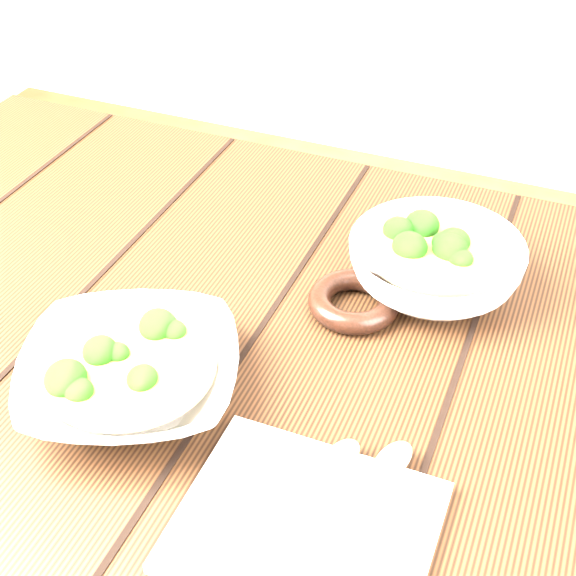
{
  "coord_description": "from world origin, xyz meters",
  "views": [
    {
      "loc": [
        0.24,
        -0.52,
        1.29
      ],
      "look_at": [
        0.0,
        0.05,
        0.8
      ],
      "focal_mm": 50.0,
      "sensor_mm": 36.0,
      "label": 1
    }
  ],
  "objects_px": {
    "table": "(265,441)",
    "trivet": "(354,301)",
    "soup_bowl_front": "(131,375)",
    "soup_bowl_back": "(435,264)",
    "napkin": "(306,526)"
  },
  "relations": [
    {
      "from": "soup_bowl_back",
      "to": "napkin",
      "type": "relative_size",
      "value": 0.99
    },
    {
      "from": "soup_bowl_front",
      "to": "trivet",
      "type": "height_order",
      "value": "soup_bowl_front"
    },
    {
      "from": "table",
      "to": "soup_bowl_front",
      "type": "xyz_separation_m",
      "value": [
        -0.09,
        -0.09,
        0.15
      ]
    },
    {
      "from": "table",
      "to": "trivet",
      "type": "xyz_separation_m",
      "value": [
        0.06,
        0.11,
        0.13
      ]
    },
    {
      "from": "napkin",
      "to": "soup_bowl_back",
      "type": "bearing_deg",
      "value": 87.26
    },
    {
      "from": "soup_bowl_back",
      "to": "trivet",
      "type": "bearing_deg",
      "value": -134.28
    },
    {
      "from": "table",
      "to": "napkin",
      "type": "bearing_deg",
      "value": -56.53
    },
    {
      "from": "trivet",
      "to": "napkin",
      "type": "height_order",
      "value": "trivet"
    },
    {
      "from": "soup_bowl_front",
      "to": "trivet",
      "type": "distance_m",
      "value": 0.24
    },
    {
      "from": "trivet",
      "to": "napkin",
      "type": "relative_size",
      "value": 0.49
    },
    {
      "from": "table",
      "to": "soup_bowl_back",
      "type": "relative_size",
      "value": 6.19
    },
    {
      "from": "soup_bowl_front",
      "to": "soup_bowl_back",
      "type": "height_order",
      "value": "soup_bowl_back"
    },
    {
      "from": "table",
      "to": "trivet",
      "type": "bearing_deg",
      "value": 61.21
    },
    {
      "from": "table",
      "to": "napkin",
      "type": "relative_size",
      "value": 6.12
    },
    {
      "from": "table",
      "to": "trivet",
      "type": "distance_m",
      "value": 0.18
    }
  ]
}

